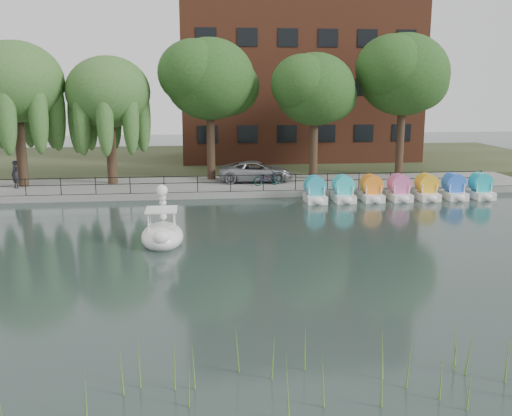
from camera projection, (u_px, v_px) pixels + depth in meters
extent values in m
plane|color=#354542|center=(255.00, 263.00, 21.86)|extent=(120.00, 120.00, 0.00)
cube|color=gray|center=(228.00, 186.00, 37.36)|extent=(40.00, 6.00, 0.40)
cube|color=gray|center=(231.00, 195.00, 34.49)|extent=(40.00, 0.25, 0.40)
cube|color=#47512D|center=(218.00, 160.00, 50.97)|extent=(60.00, 22.00, 0.36)
cylinder|color=black|center=(231.00, 176.00, 34.45)|extent=(32.00, 0.04, 0.04)
cylinder|color=black|center=(231.00, 182.00, 34.53)|extent=(32.00, 0.04, 0.04)
cylinder|color=black|center=(231.00, 183.00, 34.54)|extent=(0.05, 0.05, 1.00)
cube|color=#4C1E16|center=(296.00, 54.00, 49.81)|extent=(20.00, 10.00, 18.00)
cylinder|color=#473323|center=(21.00, 153.00, 35.93)|extent=(0.60, 0.60, 4.20)
ellipsoid|color=#4F7937|center=(15.00, 82.00, 35.01)|extent=(5.88, 5.88, 5.00)
cylinder|color=#473323|center=(112.00, 154.00, 37.06)|extent=(0.60, 0.60, 3.80)
ellipsoid|color=#4F7937|center=(108.00, 92.00, 36.23)|extent=(5.32, 5.32, 4.52)
cylinder|color=#473323|center=(211.00, 146.00, 38.68)|extent=(0.60, 0.60, 4.50)
ellipsoid|color=#355D23|center=(210.00, 79.00, 37.74)|extent=(6.00, 6.00, 5.10)
cylinder|color=#473323|center=(314.00, 149.00, 39.01)|extent=(0.60, 0.60, 4.05)
ellipsoid|color=#355D23|center=(315.00, 89.00, 38.17)|extent=(5.40, 5.40, 4.59)
cylinder|color=#473323|center=(400.00, 142.00, 40.63)|extent=(0.60, 0.60, 4.72)
ellipsoid|color=#355D23|center=(404.00, 74.00, 39.65)|extent=(6.30, 6.30, 5.36)
imported|color=gray|center=(256.00, 170.00, 37.86)|extent=(2.88, 5.78, 1.57)
imported|color=gray|center=(266.00, 178.00, 36.55)|extent=(0.92, 1.80, 1.00)
imported|color=black|center=(15.00, 173.00, 35.38)|extent=(0.85, 0.84, 1.98)
ellipsoid|color=white|center=(162.00, 237.00, 24.48)|extent=(1.80, 2.85, 0.63)
cube|color=white|center=(162.00, 230.00, 24.31)|extent=(1.16, 1.27, 0.32)
cube|color=white|center=(161.00, 210.00, 24.18)|extent=(1.32, 1.43, 0.06)
ellipsoid|color=white|center=(161.00, 238.00, 23.25)|extent=(0.67, 0.52, 0.59)
sphere|color=white|center=(162.00, 190.00, 25.02)|extent=(0.51, 0.51, 0.51)
cone|color=black|center=(162.00, 190.00, 25.35)|extent=(0.21, 0.27, 0.21)
cylinder|color=yellow|center=(162.00, 190.00, 25.21)|extent=(0.27, 0.11, 0.27)
cube|color=white|center=(315.00, 198.00, 33.32)|extent=(1.15, 1.70, 0.44)
cylinder|color=#2BA4BB|center=(315.00, 186.00, 33.27)|extent=(0.90, 1.20, 0.90)
cube|color=white|center=(343.00, 198.00, 33.51)|extent=(1.15, 1.70, 0.44)
cylinder|color=#2FC7CB|center=(343.00, 185.00, 33.45)|extent=(0.90, 1.20, 0.90)
cube|color=white|center=(371.00, 197.00, 33.70)|extent=(1.15, 1.70, 0.44)
cylinder|color=orange|center=(371.00, 185.00, 33.64)|extent=(0.90, 1.20, 0.90)
cube|color=white|center=(399.00, 196.00, 33.88)|extent=(1.15, 1.70, 0.44)
cylinder|color=#DB5E9E|center=(399.00, 184.00, 33.83)|extent=(0.90, 1.20, 0.90)
cube|color=white|center=(427.00, 196.00, 34.07)|extent=(1.15, 1.70, 0.44)
cylinder|color=yellow|center=(427.00, 184.00, 34.02)|extent=(0.90, 1.20, 0.90)
cube|color=white|center=(454.00, 195.00, 34.26)|extent=(1.15, 1.70, 0.44)
cylinder|color=blue|center=(454.00, 183.00, 34.20)|extent=(0.90, 1.20, 0.90)
cube|color=white|center=(480.00, 195.00, 34.45)|extent=(1.15, 1.70, 0.44)
cylinder|color=#1BAEB9|center=(481.00, 182.00, 34.39)|extent=(0.90, 1.20, 0.90)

